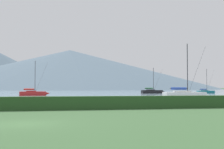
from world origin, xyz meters
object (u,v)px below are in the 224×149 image
at_px(sailboat_slip_3, 152,91).
at_px(sailboat_slip_4, 33,93).
at_px(sailboat_slip_2, 206,92).
at_px(sailboat_slip_8, 185,95).

relative_size(sailboat_slip_3, sailboat_slip_4, 0.98).
bearing_deg(sailboat_slip_3, sailboat_slip_2, -9.14).
distance_m(sailboat_slip_3, sailboat_slip_8, 46.80).
xyz_separation_m(sailboat_slip_2, sailboat_slip_4, (-55.86, -16.32, 0.07)).
height_order(sailboat_slip_4, sailboat_slip_8, sailboat_slip_8).
distance_m(sailboat_slip_2, sailboat_slip_8, 51.04).
distance_m(sailboat_slip_3, sailboat_slip_4, 42.31).
distance_m(sailboat_slip_2, sailboat_slip_3, 18.28).
bearing_deg(sailboat_slip_3, sailboat_slip_4, -153.90).
bearing_deg(sailboat_slip_4, sailboat_slip_3, 22.15).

